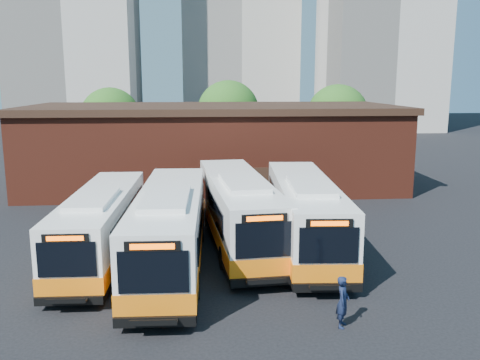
{
  "coord_description": "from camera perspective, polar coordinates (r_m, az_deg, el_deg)",
  "views": [
    {
      "loc": [
        -1.14,
        -20.2,
        8.22
      ],
      "look_at": [
        1.11,
        7.63,
        2.79
      ],
      "focal_mm": 38.0,
      "sensor_mm": 36.0,
      "label": 1
    }
  ],
  "objects": [
    {
      "name": "bus_midwest",
      "position": [
        23.01,
        -7.84,
        -5.71
      ],
      "size": [
        3.12,
        13.34,
        3.61
      ],
      "rotation": [
        0.0,
        0.0,
        -0.03
      ],
      "color": "white",
      "rests_on": "ground"
    },
    {
      "name": "bus_east",
      "position": [
        25.64,
        7.27,
        -4.0
      ],
      "size": [
        3.49,
        13.21,
        3.56
      ],
      "rotation": [
        0.0,
        0.0,
        -0.06
      ],
      "color": "white",
      "rests_on": "ground"
    },
    {
      "name": "bus_west",
      "position": [
        24.8,
        -15.28,
        -5.12
      ],
      "size": [
        2.79,
        12.14,
        3.29
      ],
      "rotation": [
        0.0,
        0.0,
        -0.02
      ],
      "color": "white",
      "rests_on": "ground"
    },
    {
      "name": "transit_worker",
      "position": [
        17.98,
        11.47,
        -13.24
      ],
      "size": [
        0.65,
        0.77,
        1.79
      ],
      "primitive_type": "imported",
      "rotation": [
        0.0,
        0.0,
        1.17
      ],
      "color": "#131B37",
      "rests_on": "ground"
    },
    {
      "name": "tree_west",
      "position": [
        53.06,
        -14.32,
        6.81
      ],
      "size": [
        6.0,
        6.0,
        7.65
      ],
      "color": "#382314",
      "rests_on": "ground"
    },
    {
      "name": "tree_mid",
      "position": [
        54.38,
        -1.31,
        7.7
      ],
      "size": [
        6.56,
        6.56,
        8.36
      ],
      "color": "#382314",
      "rests_on": "ground"
    },
    {
      "name": "bus_mideast",
      "position": [
        25.99,
        -0.21,
        -3.66
      ],
      "size": [
        3.82,
        13.41,
        3.61
      ],
      "rotation": [
        0.0,
        0.0,
        0.08
      ],
      "color": "white",
      "rests_on": "ground"
    },
    {
      "name": "ground",
      "position": [
        21.83,
        -1.31,
        -11.1
      ],
      "size": [
        220.0,
        220.0,
        0.0
      ],
      "primitive_type": "plane",
      "color": "black"
    },
    {
      "name": "depot_building",
      "position": [
        40.52,
        -2.98,
        3.97
      ],
      "size": [
        28.6,
        12.6,
        6.4
      ],
      "color": "#5F2416",
      "rests_on": "ground"
    },
    {
      "name": "tree_east",
      "position": [
        53.22,
        10.89,
        7.17
      ],
      "size": [
        6.24,
        6.24,
        7.96
      ],
      "color": "#382314",
      "rests_on": "ground"
    }
  ]
}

